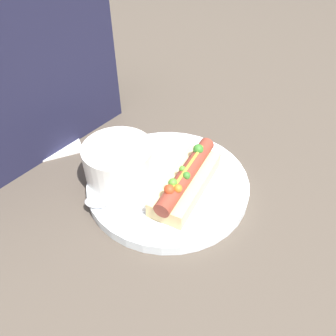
# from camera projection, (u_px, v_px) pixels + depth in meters

# --- Properties ---
(ground_plane) EXTENTS (4.00, 4.00, 0.00)m
(ground_plane) POSITION_uv_depth(u_px,v_px,m) (168.00, 187.00, 0.58)
(ground_plane) COLOR #4C4238
(dinner_plate) EXTENTS (0.28, 0.28, 0.02)m
(dinner_plate) POSITION_uv_depth(u_px,v_px,m) (168.00, 183.00, 0.57)
(dinner_plate) COLOR white
(dinner_plate) RESTS_ON ground_plane
(hot_dog) EXTENTS (0.18, 0.09, 0.06)m
(hot_dog) POSITION_uv_depth(u_px,v_px,m) (187.00, 179.00, 0.54)
(hot_dog) COLOR #E5C17F
(hot_dog) RESTS_ON dinner_plate
(soup_bowl) EXTENTS (0.12, 0.12, 0.06)m
(soup_bowl) POSITION_uv_depth(u_px,v_px,m) (119.00, 159.00, 0.56)
(soup_bowl) COLOR silver
(soup_bowl) RESTS_ON dinner_plate
(spoon) EXTENTS (0.09, 0.16, 0.01)m
(spoon) POSITION_uv_depth(u_px,v_px,m) (110.00, 205.00, 0.52)
(spoon) COLOR #B7B7BC
(spoon) RESTS_ON dinner_plate
(napkin) EXTENTS (0.13, 0.11, 0.01)m
(napkin) POSITION_uv_depth(u_px,v_px,m) (52.00, 149.00, 0.66)
(napkin) COLOR white
(napkin) RESTS_ON ground_plane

